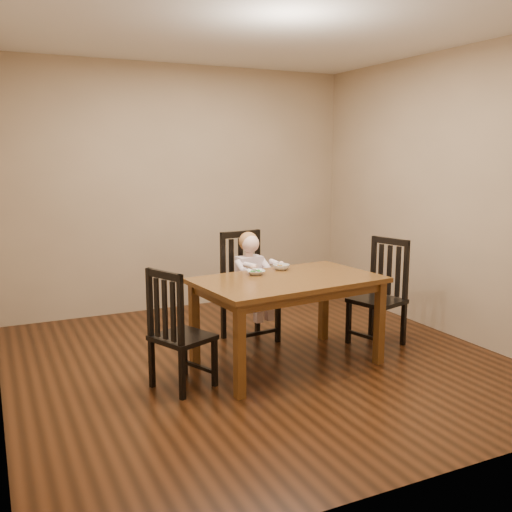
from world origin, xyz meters
name	(u,v)px	position (x,y,z in m)	size (l,w,h in m)	color
room	(259,203)	(0.00, 0.00, 1.35)	(4.01, 4.01, 2.71)	#3E1E0D
dining_table	(288,288)	(0.19, -0.17, 0.65)	(1.56, 1.03, 0.74)	#543513
chair_child	(248,289)	(0.17, 0.59, 0.49)	(0.48, 0.47, 1.02)	black
chair_left	(178,332)	(-0.79, -0.25, 0.44)	(0.50, 0.51, 0.92)	black
chair_right	(380,294)	(1.22, -0.05, 0.47)	(0.50, 0.51, 0.98)	black
toddler	(250,275)	(0.18, 0.54, 0.63)	(0.31, 0.39, 0.54)	white
bowl_peas	(256,272)	(0.01, 0.06, 0.76)	(0.15, 0.15, 0.04)	silver
bowl_veg	(281,267)	(0.30, 0.16, 0.76)	(0.15, 0.15, 0.05)	silver
fork	(253,270)	(-0.03, 0.04, 0.78)	(0.09, 0.11, 0.05)	silver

